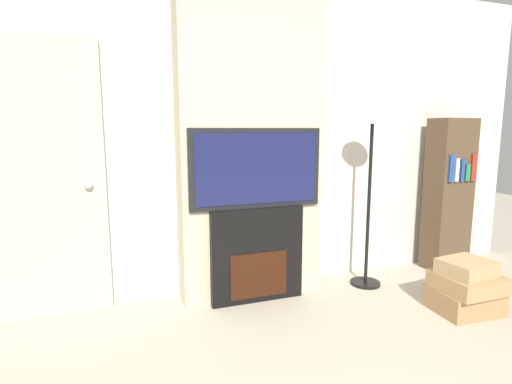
# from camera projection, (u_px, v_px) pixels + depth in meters

# --- Properties ---
(wall_back) EXTENTS (6.00, 0.06, 2.70)m
(wall_back) POSITION_uv_depth(u_px,v_px,m) (243.00, 136.00, 3.44)
(wall_back) COLOR silver
(wall_back) RESTS_ON ground_plane
(chimney_breast) EXTENTS (1.19, 0.30, 2.70)m
(chimney_breast) POSITION_uv_depth(u_px,v_px,m) (250.00, 136.00, 3.27)
(chimney_breast) COLOR beige
(chimney_breast) RESTS_ON ground_plane
(fireplace) EXTENTS (0.78, 0.15, 0.78)m
(fireplace) POSITION_uv_depth(u_px,v_px,m) (256.00, 254.00, 3.29)
(fireplace) COLOR black
(fireplace) RESTS_ON ground_plane
(television) EXTENTS (1.09, 0.07, 0.64)m
(television) POSITION_uv_depth(u_px,v_px,m) (256.00, 168.00, 3.17)
(television) COLOR black
(television) RESTS_ON fireplace
(floor_lamp) EXTENTS (0.29, 0.29, 1.56)m
(floor_lamp) POSITION_uv_depth(u_px,v_px,m) (371.00, 155.00, 3.48)
(floor_lamp) COLOR black
(floor_lamp) RESTS_ON ground_plane
(box_stack) EXTENTS (0.49, 0.43, 0.42)m
(box_stack) POSITION_uv_depth(u_px,v_px,m) (466.00, 288.00, 3.08)
(box_stack) COLOR tan
(box_stack) RESTS_ON ground_plane
(bookshelf) EXTENTS (0.40, 0.29, 1.51)m
(bookshelf) POSITION_uv_depth(u_px,v_px,m) (448.00, 195.00, 3.99)
(bookshelf) COLOR brown
(bookshelf) RESTS_ON ground_plane
(entry_door) EXTENTS (0.84, 0.09, 2.07)m
(entry_door) POSITION_uv_depth(u_px,v_px,m) (45.00, 181.00, 2.92)
(entry_door) COLOR #BCB7AD
(entry_door) RESTS_ON ground_plane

